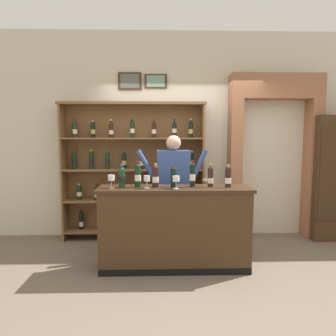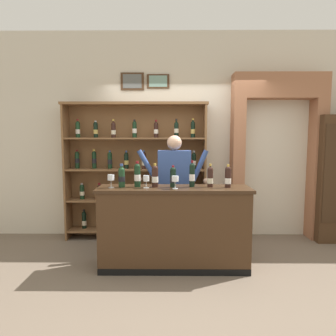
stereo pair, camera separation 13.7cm
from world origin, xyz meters
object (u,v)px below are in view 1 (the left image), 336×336
(side_cabinet, at_px, (332,178))
(wine_glass_center, at_px, (176,179))
(tasting_bottle_bianco, at_px, (228,177))
(tasting_bottle_brunello, at_px, (210,177))
(tasting_bottle_riserva, at_px, (174,177))
(tasting_bottle_rosso, at_px, (122,177))
(tasting_bottle_prosecco, at_px, (138,175))
(tasting_bottle_vin_santo, at_px, (155,176))
(wine_shelf, at_px, (134,168))
(wine_glass_spare, at_px, (111,178))
(tasting_counter, at_px, (175,228))
(wine_glass_left, at_px, (147,179))
(shopkeeper, at_px, (173,180))
(tasting_bottle_grappa, at_px, (192,174))

(side_cabinet, bearing_deg, wine_glass_center, -155.86)
(tasting_bottle_bianco, bearing_deg, tasting_bottle_brunello, 171.90)
(tasting_bottle_brunello, distance_m, tasting_bottle_bianco, 0.22)
(tasting_bottle_riserva, height_order, wine_glass_center, tasting_bottle_riserva)
(tasting_bottle_rosso, xyz_separation_m, wine_glass_center, (0.66, -0.12, -0.02))
(tasting_bottle_prosecco, bearing_deg, side_cabinet, 18.45)
(tasting_bottle_vin_santo, distance_m, wine_glass_center, 0.28)
(wine_shelf, xyz_separation_m, tasting_bottle_brunello, (1.05, -1.12, 0.00))
(tasting_bottle_vin_santo, bearing_deg, side_cabinet, 20.00)
(tasting_bottle_rosso, relative_size, wine_glass_spare, 1.78)
(tasting_bottle_vin_santo, relative_size, tasting_bottle_riserva, 1.09)
(tasting_counter, distance_m, tasting_bottle_brunello, 0.78)
(tasting_bottle_vin_santo, bearing_deg, wine_glass_spare, -173.10)
(wine_shelf, bearing_deg, wine_glass_spare, -97.73)
(tasting_bottle_rosso, distance_m, tasting_bottle_vin_santo, 0.41)
(wine_shelf, relative_size, tasting_bottle_riserva, 8.44)
(side_cabinet, xyz_separation_m, tasting_bottle_riserva, (-2.59, -1.03, 0.17))
(side_cabinet, relative_size, wine_glass_left, 12.81)
(side_cabinet, distance_m, tasting_bottle_brunello, 2.36)
(tasting_bottle_bianco, bearing_deg, shopkeeper, 140.67)
(tasting_bottle_riserva, distance_m, wine_glass_spare, 0.76)
(wine_glass_left, bearing_deg, tasting_bottle_prosecco, 145.56)
(wine_glass_spare, height_order, wine_glass_center, wine_glass_spare)
(tasting_bottle_prosecco, bearing_deg, tasting_bottle_grappa, 0.13)
(side_cabinet, xyz_separation_m, wine_glass_center, (-2.57, -1.15, 0.15))
(tasting_bottle_rosso, bearing_deg, tasting_bottle_vin_santo, 1.02)
(tasting_bottle_riserva, height_order, tasting_bottle_bianco, tasting_bottle_bianco)
(wine_shelf, distance_m, tasting_counter, 1.45)
(wine_glass_spare, bearing_deg, tasting_bottle_riserva, 4.37)
(tasting_bottle_bianco, relative_size, wine_glass_center, 1.82)
(side_cabinet, height_order, tasting_bottle_grappa, side_cabinet)
(tasting_counter, bearing_deg, tasting_bottle_vin_santo, 174.22)
(wine_glass_center, bearing_deg, tasting_bottle_grappa, 33.47)
(wine_shelf, distance_m, side_cabinet, 3.19)
(tasting_bottle_prosecco, height_order, wine_glass_center, tasting_bottle_prosecco)
(side_cabinet, relative_size, wine_glass_center, 12.69)
(tasting_counter, xyz_separation_m, tasting_bottle_grappa, (0.22, 0.04, 0.67))
(tasting_counter, bearing_deg, wine_glass_spare, -176.99)
(tasting_bottle_riserva, bearing_deg, wine_shelf, 117.47)
(tasting_counter, xyz_separation_m, wine_glass_center, (0.01, -0.10, 0.63))
(wine_glass_spare, bearing_deg, wine_glass_center, -4.51)
(tasting_bottle_vin_santo, xyz_separation_m, wine_glass_center, (0.25, -0.13, -0.02))
(tasting_bottle_vin_santo, bearing_deg, wine_glass_left, -146.72)
(side_cabinet, relative_size, wine_glass_spare, 12.13)
(tasting_bottle_brunello, bearing_deg, side_cabinet, 25.42)
(side_cabinet, xyz_separation_m, tasting_counter, (-2.58, -1.05, -0.48))
(tasting_bottle_rosso, xyz_separation_m, tasting_bottle_bianco, (1.31, -0.01, -0.00))
(wine_glass_center, bearing_deg, side_cabinet, 24.14)
(wine_shelf, relative_size, tasting_bottle_prosecco, 7.14)
(tasting_bottle_vin_santo, bearing_deg, tasting_counter, -5.78)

